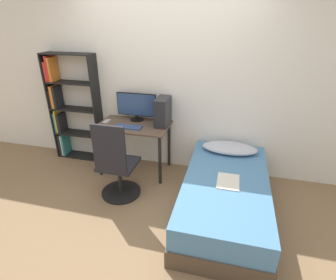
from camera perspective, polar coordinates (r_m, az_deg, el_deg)
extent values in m
plane|color=#846647|center=(3.15, -6.52, -17.05)|extent=(14.00, 14.00, 0.00)
cube|color=silver|center=(3.73, -0.07, 11.96)|extent=(8.00, 0.05, 2.50)
cube|color=brown|center=(3.72, -7.51, 3.18)|extent=(1.00, 0.60, 0.02)
cylinder|color=black|center=(3.85, -14.84, -2.73)|extent=(0.04, 0.04, 0.71)
cylinder|color=black|center=(3.53, -1.78, -4.53)|extent=(0.04, 0.04, 0.71)
cylinder|color=black|center=(4.25, -11.69, 0.34)|extent=(0.04, 0.04, 0.71)
cylinder|color=black|center=(3.96, 0.22, -1.01)|extent=(0.04, 0.04, 0.71)
cube|color=black|center=(4.51, -23.59, 6.59)|extent=(0.02, 0.24, 1.65)
cube|color=black|center=(4.10, -15.02, 6.13)|extent=(0.02, 0.24, 1.65)
cube|color=black|center=(4.60, -18.05, -3.23)|extent=(0.74, 0.24, 0.02)
cube|color=black|center=(4.43, -18.75, 1.41)|extent=(0.74, 0.24, 0.02)
cube|color=black|center=(4.29, -19.51, 6.39)|extent=(0.74, 0.24, 0.02)
cube|color=black|center=(4.19, -20.32, 11.65)|extent=(0.74, 0.24, 0.02)
cube|color=black|center=(4.12, -21.20, 17.14)|extent=(0.74, 0.24, 0.02)
cube|color=black|center=(4.71, -21.93, -0.63)|extent=(0.04, 0.21, 0.36)
cube|color=beige|center=(4.69, -21.55, -0.74)|extent=(0.02, 0.21, 0.35)
cube|color=teal|center=(4.67, -21.29, -0.68)|extent=(0.03, 0.21, 0.37)
cube|color=teal|center=(4.57, -22.77, 3.75)|extent=(0.02, 0.21, 0.32)
cube|color=gold|center=(4.54, -22.56, 4.00)|extent=(0.02, 0.21, 0.37)
cube|color=black|center=(4.53, -22.11, 3.58)|extent=(0.04, 0.21, 0.30)
cube|color=black|center=(4.45, -23.61, 8.32)|extent=(0.02, 0.21, 0.27)
cube|color=orange|center=(4.42, -23.31, 8.74)|extent=(0.04, 0.21, 0.34)
cube|color=black|center=(4.40, -22.85, 8.68)|extent=(0.03, 0.21, 0.33)
cube|color=red|center=(4.36, -24.46, 13.49)|extent=(0.04, 0.21, 0.28)
cube|color=red|center=(4.33, -24.12, 14.06)|extent=(0.03, 0.21, 0.37)
cube|color=orange|center=(4.31, -23.71, 13.94)|extent=(0.03, 0.21, 0.34)
cylinder|color=black|center=(3.58, -10.13, -11.04)|extent=(0.51, 0.51, 0.03)
cylinder|color=black|center=(3.46, -10.39, -8.23)|extent=(0.05, 0.05, 0.39)
cube|color=black|center=(3.34, -10.68, -5.14)|extent=(0.44, 0.44, 0.04)
cube|color=black|center=(3.04, -12.70, -1.95)|extent=(0.40, 0.04, 0.58)
cube|color=#4C3D2D|center=(3.25, 12.02, -13.51)|extent=(0.95, 1.87, 0.21)
cube|color=teal|center=(3.11, 12.41, -10.19)|extent=(0.93, 1.83, 0.25)
ellipsoid|color=#B2B7C6|center=(3.60, 13.24, -1.69)|extent=(0.73, 0.36, 0.11)
cube|color=silver|center=(2.99, 12.96, -8.80)|extent=(0.24, 0.32, 0.01)
cylinder|color=black|center=(3.88, -6.73, 4.44)|extent=(0.20, 0.20, 0.01)
cylinder|color=black|center=(3.86, -6.76, 4.98)|extent=(0.04, 0.04, 0.07)
cube|color=black|center=(3.81, -6.88, 7.67)|extent=(0.59, 0.01, 0.33)
cube|color=navy|center=(3.80, -6.93, 7.63)|extent=(0.57, 0.01, 0.31)
cube|color=#33477A|center=(3.62, -8.65, 2.82)|extent=(0.37, 0.14, 0.02)
cube|color=#232328|center=(3.62, -1.15, 6.22)|extent=(0.17, 0.35, 0.38)
cube|color=#B7B7BC|center=(3.90, -13.21, 4.03)|extent=(0.07, 0.14, 0.01)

